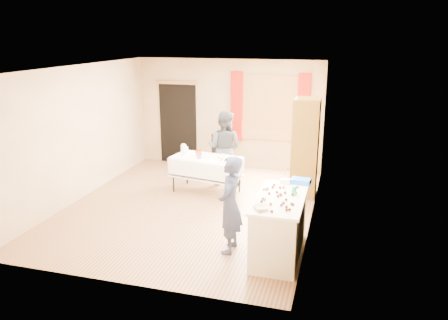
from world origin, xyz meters
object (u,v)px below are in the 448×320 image
(girl, at_px, (230,205))
(woman, at_px, (224,148))
(chair, at_px, (221,163))
(cabinet, at_px, (305,148))
(party_table, at_px, (206,171))
(counter, at_px, (279,226))

(girl, distance_m, woman, 3.10)
(chair, xyz_separation_m, woman, (0.22, -0.51, 0.52))
(cabinet, distance_m, girl, 2.84)
(party_table, bearing_deg, girl, -54.77)
(cabinet, relative_size, counter, 1.35)
(counter, bearing_deg, cabinet, 87.82)
(party_table, xyz_separation_m, girl, (1.12, -2.33, 0.30))
(counter, height_order, chair, chair)
(girl, bearing_deg, counter, 95.44)
(girl, relative_size, woman, 0.93)
(woman, bearing_deg, party_table, 79.57)
(chair, height_order, girl, girl)
(counter, relative_size, girl, 0.98)
(cabinet, distance_m, woman, 1.77)
(counter, height_order, party_table, counter)
(counter, xyz_separation_m, girl, (-0.72, -0.08, 0.29))
(cabinet, height_order, woman, cabinet)
(party_table, bearing_deg, counter, -41.09)
(cabinet, xyz_separation_m, girl, (-0.82, -2.70, -0.24))
(counter, bearing_deg, girl, -173.66)
(cabinet, height_order, party_table, cabinet)
(cabinet, relative_size, party_table, 1.31)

